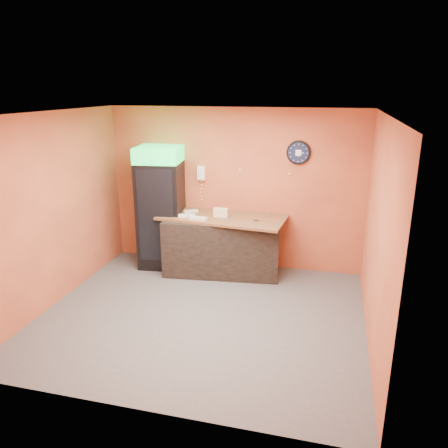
% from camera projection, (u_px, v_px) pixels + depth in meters
% --- Properties ---
extents(floor, '(4.50, 4.50, 0.00)m').
position_uv_depth(floor, '(202.00, 315.00, 6.24)').
color(floor, '#47474C').
rests_on(floor, ground).
extents(back_wall, '(4.50, 0.02, 2.80)m').
position_uv_depth(back_wall, '(234.00, 189.00, 7.67)').
color(back_wall, '#CE643A').
rests_on(back_wall, floor).
extents(left_wall, '(0.02, 4.00, 2.80)m').
position_uv_depth(left_wall, '(53.00, 210.00, 6.35)').
color(left_wall, '#CE643A').
rests_on(left_wall, floor).
extents(right_wall, '(0.02, 4.00, 2.80)m').
position_uv_depth(right_wall, '(378.00, 235.00, 5.30)').
color(right_wall, '#CE643A').
rests_on(right_wall, floor).
extents(ceiling, '(4.50, 4.00, 0.02)m').
position_uv_depth(ceiling, '(199.00, 114.00, 5.40)').
color(ceiling, white).
rests_on(ceiling, back_wall).
extents(beverage_cooler, '(0.84, 0.85, 2.15)m').
position_uv_depth(beverage_cooler, '(160.00, 209.00, 7.70)').
color(beverage_cooler, black).
rests_on(beverage_cooler, floor).
extents(prep_counter, '(2.04, 1.08, 0.97)m').
position_uv_depth(prep_counter, '(222.00, 245.00, 7.57)').
color(prep_counter, black).
rests_on(prep_counter, floor).
extents(wall_clock, '(0.40, 0.06, 0.40)m').
position_uv_depth(wall_clock, '(299.00, 153.00, 7.19)').
color(wall_clock, black).
rests_on(wall_clock, back_wall).
extents(wall_phone, '(0.13, 0.11, 0.24)m').
position_uv_depth(wall_phone, '(201.00, 173.00, 7.68)').
color(wall_phone, white).
rests_on(wall_phone, back_wall).
extents(butcher_paper, '(2.20, 1.11, 0.04)m').
position_uv_depth(butcher_paper, '(222.00, 217.00, 7.42)').
color(butcher_paper, brown).
rests_on(butcher_paper, prep_counter).
extents(sub_roll_stack, '(0.25, 0.10, 0.15)m').
position_uv_depth(sub_roll_stack, '(221.00, 213.00, 7.35)').
color(sub_roll_stack, beige).
rests_on(sub_roll_stack, butcher_paper).
extents(wrapped_sandwich_left, '(0.31, 0.20, 0.04)m').
position_uv_depth(wrapped_sandwich_left, '(187.00, 216.00, 7.37)').
color(wrapped_sandwich_left, beige).
rests_on(wrapped_sandwich_left, butcher_paper).
extents(wrapped_sandwich_mid, '(0.31, 0.15, 0.04)m').
position_uv_depth(wrapped_sandwich_mid, '(198.00, 218.00, 7.22)').
color(wrapped_sandwich_mid, beige).
rests_on(wrapped_sandwich_mid, butcher_paper).
extents(wrapped_sandwich_right, '(0.26, 0.22, 0.04)m').
position_uv_depth(wrapped_sandwich_right, '(191.00, 211.00, 7.65)').
color(wrapped_sandwich_right, beige).
rests_on(wrapped_sandwich_right, butcher_paper).
extents(kitchen_tool, '(0.06, 0.06, 0.06)m').
position_uv_depth(kitchen_tool, '(221.00, 213.00, 7.52)').
color(kitchen_tool, silver).
rests_on(kitchen_tool, butcher_paper).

